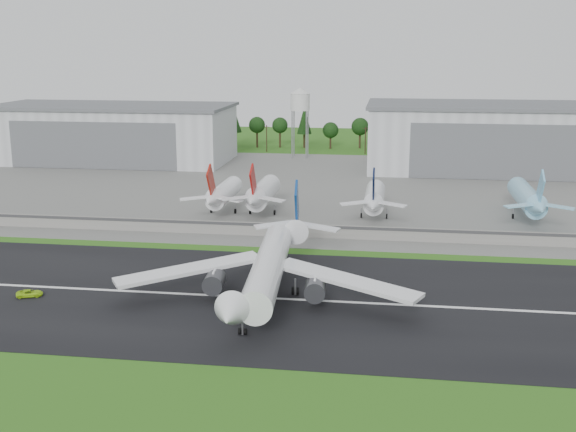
% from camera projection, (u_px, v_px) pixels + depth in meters
% --- Properties ---
extents(ground, '(600.00, 600.00, 0.00)m').
position_uv_depth(ground, '(194.00, 314.00, 128.15)').
color(ground, '#245814').
rests_on(ground, ground).
extents(runway, '(320.00, 60.00, 0.10)m').
position_uv_depth(runway, '(209.00, 295.00, 137.77)').
color(runway, black).
rests_on(runway, ground).
extents(runway_centerline, '(220.00, 1.00, 0.02)m').
position_uv_depth(runway_centerline, '(209.00, 295.00, 137.76)').
color(runway_centerline, white).
rests_on(runway_centerline, runway).
extents(apron, '(320.00, 150.00, 0.10)m').
position_uv_depth(apron, '(290.00, 187.00, 243.68)').
color(apron, slate).
rests_on(apron, ground).
extents(blast_fence, '(240.00, 0.61, 3.50)m').
position_uv_depth(blast_fence, '(253.00, 229.00, 180.68)').
color(blast_fence, gray).
rests_on(blast_fence, ground).
extents(hangar_west, '(97.00, 44.00, 23.20)m').
position_uv_depth(hangar_west, '(113.00, 133.00, 295.49)').
color(hangar_west, silver).
rests_on(hangar_west, ground).
extents(hangar_east, '(102.00, 47.00, 25.20)m').
position_uv_depth(hangar_east, '(502.00, 137.00, 273.50)').
color(hangar_east, silver).
rests_on(hangar_east, ground).
extents(water_tower, '(8.40, 8.40, 29.40)m').
position_uv_depth(water_tower, '(300.00, 99.00, 301.32)').
color(water_tower, '#99999E').
rests_on(water_tower, ground).
extents(utility_poles, '(230.00, 3.00, 12.00)m').
position_uv_depth(utility_poles, '(315.00, 153.00, 320.72)').
color(utility_poles, black).
rests_on(utility_poles, ground).
extents(treeline, '(320.00, 16.00, 22.00)m').
position_uv_depth(treeline, '(319.00, 148.00, 335.17)').
color(treeline, black).
rests_on(treeline, ground).
extents(main_airliner, '(57.14, 59.25, 18.17)m').
position_uv_depth(main_airliner, '(268.00, 275.00, 134.60)').
color(main_airliner, white).
rests_on(main_airliner, runway).
extents(ground_vehicle, '(5.35, 3.89, 1.35)m').
position_uv_depth(ground_vehicle, '(30.00, 293.00, 136.81)').
color(ground_vehicle, '#ACE01A').
rests_on(ground_vehicle, runway).
extents(parked_jet_red_a, '(7.36, 31.29, 16.49)m').
position_uv_depth(parked_jet_red_a, '(222.00, 194.00, 202.31)').
color(parked_jet_red_a, white).
rests_on(parked_jet_red_a, ground).
extents(parked_jet_red_b, '(7.36, 31.29, 16.85)m').
position_uv_depth(parked_jet_red_b, '(261.00, 194.00, 200.69)').
color(parked_jet_red_b, silver).
rests_on(parked_jet_red_b, ground).
extents(parked_jet_navy, '(7.36, 31.29, 16.51)m').
position_uv_depth(parked_jet_navy, '(374.00, 198.00, 196.32)').
color(parked_jet_navy, white).
rests_on(parked_jet_navy, ground).
extents(parked_jet_skyblue, '(7.36, 37.29, 16.73)m').
position_uv_depth(parked_jet_skyblue, '(528.00, 199.00, 195.32)').
color(parked_jet_skyblue, '#8BD0F1').
rests_on(parked_jet_skyblue, ground).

